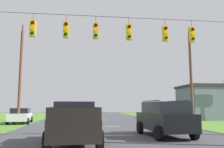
{
  "coord_description": "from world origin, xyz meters",
  "views": [
    {
      "loc": [
        -1.92,
        -6.39,
        1.76
      ],
      "look_at": [
        -0.03,
        8.85,
        3.79
      ],
      "focal_mm": 38.56,
      "sensor_mm": 36.0,
      "label": 1
    }
  ],
  "objects_px": {
    "roadside_store": "(215,102)",
    "overhead_signal_span": "(117,61)",
    "utility_pole_near_left": "(20,75)",
    "suv_black": "(164,118)",
    "pickup_truck": "(74,123)",
    "distant_car_crossing_white": "(20,116)",
    "utility_pole_mid_right": "(191,74)"
  },
  "relations": [
    {
      "from": "utility_pole_mid_right",
      "to": "utility_pole_near_left",
      "type": "relative_size",
      "value": 1.01
    },
    {
      "from": "overhead_signal_span",
      "to": "roadside_store",
      "type": "relative_size",
      "value": 1.85
    },
    {
      "from": "utility_pole_mid_right",
      "to": "utility_pole_near_left",
      "type": "distance_m",
      "value": 16.52
    },
    {
      "from": "utility_pole_near_left",
      "to": "suv_black",
      "type": "bearing_deg",
      "value": -42.22
    },
    {
      "from": "distant_car_crossing_white",
      "to": "utility_pole_mid_right",
      "type": "distance_m",
      "value": 17.39
    },
    {
      "from": "utility_pole_near_left",
      "to": "distant_car_crossing_white",
      "type": "bearing_deg",
      "value": 97.63
    },
    {
      "from": "suv_black",
      "to": "roadside_store",
      "type": "relative_size",
      "value": 0.57
    },
    {
      "from": "pickup_truck",
      "to": "roadside_store",
      "type": "height_order",
      "value": "roadside_store"
    },
    {
      "from": "roadside_store",
      "to": "overhead_signal_span",
      "type": "bearing_deg",
      "value": -133.6
    },
    {
      "from": "distant_car_crossing_white",
      "to": "utility_pole_mid_right",
      "type": "xyz_separation_m",
      "value": [
        16.72,
        -2.5,
        4.09
      ]
    },
    {
      "from": "pickup_truck",
      "to": "utility_pole_mid_right",
      "type": "bearing_deg",
      "value": 44.85
    },
    {
      "from": "suv_black",
      "to": "distant_car_crossing_white",
      "type": "relative_size",
      "value": 1.1
    },
    {
      "from": "suv_black",
      "to": "utility_pole_near_left",
      "type": "relative_size",
      "value": 0.52
    },
    {
      "from": "pickup_truck",
      "to": "utility_pole_mid_right",
      "type": "distance_m",
      "value": 16.06
    },
    {
      "from": "utility_pole_mid_right",
      "to": "roadside_store",
      "type": "relative_size",
      "value": 1.12
    },
    {
      "from": "pickup_truck",
      "to": "suv_black",
      "type": "xyz_separation_m",
      "value": [
        5.12,
        2.21,
        0.09
      ]
    },
    {
      "from": "pickup_truck",
      "to": "utility_pole_mid_right",
      "type": "height_order",
      "value": "utility_pole_mid_right"
    },
    {
      "from": "utility_pole_mid_right",
      "to": "utility_pole_near_left",
      "type": "height_order",
      "value": "utility_pole_mid_right"
    },
    {
      "from": "roadside_store",
      "to": "utility_pole_mid_right",
      "type": "bearing_deg",
      "value": -132.59
    },
    {
      "from": "roadside_store",
      "to": "pickup_truck",
      "type": "bearing_deg",
      "value": -134.18
    },
    {
      "from": "suv_black",
      "to": "distant_car_crossing_white",
      "type": "height_order",
      "value": "suv_black"
    },
    {
      "from": "overhead_signal_span",
      "to": "pickup_truck",
      "type": "xyz_separation_m",
      "value": [
        -2.37,
        -2.12,
        -3.39
      ]
    },
    {
      "from": "suv_black",
      "to": "utility_pole_near_left",
      "type": "height_order",
      "value": "utility_pole_near_left"
    },
    {
      "from": "utility_pole_mid_right",
      "to": "roadside_store",
      "type": "bearing_deg",
      "value": 47.41
    },
    {
      "from": "utility_pole_near_left",
      "to": "overhead_signal_span",
      "type": "bearing_deg",
      "value": -51.08
    },
    {
      "from": "suv_black",
      "to": "roadside_store",
      "type": "height_order",
      "value": "roadside_store"
    },
    {
      "from": "suv_black",
      "to": "roadside_store",
      "type": "xyz_separation_m",
      "value": [
        12.42,
        15.85,
        1.14
      ]
    },
    {
      "from": "suv_black",
      "to": "overhead_signal_span",
      "type": "bearing_deg",
      "value": -178.16
    },
    {
      "from": "suv_black",
      "to": "pickup_truck",
      "type": "bearing_deg",
      "value": -156.67
    },
    {
      "from": "overhead_signal_span",
      "to": "pickup_truck",
      "type": "relative_size",
      "value": 2.92
    },
    {
      "from": "pickup_truck",
      "to": "utility_pole_mid_right",
      "type": "relative_size",
      "value": 0.57
    },
    {
      "from": "suv_black",
      "to": "distant_car_crossing_white",
      "type": "bearing_deg",
      "value": 133.76
    }
  ]
}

